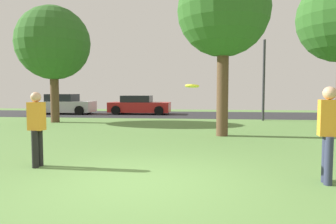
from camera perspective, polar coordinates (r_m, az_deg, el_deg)
The scene contains 10 objects.
ground_plane at distance 5.61m, azimuth -5.09°, elevation -13.15°, with size 44.00×44.00×0.00m, color #5B8442.
road_strip at distance 21.35m, azimuth 3.35°, elevation -0.50°, with size 44.00×6.40×0.01m, color #28282B.
oak_tree_left at distance 11.68m, azimuth 10.39°, elevation 18.13°, with size 3.34×3.34×6.24m.
maple_tree_near at distance 17.31m, azimuth -20.76°, elevation 11.94°, with size 3.81×3.81×6.07m.
person_thrower at distance 6.05m, azimuth 27.92°, elevation -3.03°, with size 0.34×0.30×1.73m.
person_catcher at distance 7.14m, azimuth -23.46°, elevation -2.43°, with size 0.34×0.30×1.63m.
frisbee_disc at distance 5.83m, azimuth 4.56°, elevation 4.90°, with size 0.31×0.31×0.06m.
parked_car_silver at distance 23.25m, azimuth -18.87°, elevation 1.29°, with size 4.12×2.03×1.44m.
parked_car_red at distance 21.89m, azimuth -5.43°, elevation 1.23°, with size 4.33×2.04×1.34m.
street_lamp_post at distance 17.81m, azimuth 17.56°, elevation 5.69°, with size 0.14×0.14×4.50m, color #2D2D33.
Camera 1 is at (1.06, -5.26, 1.65)m, focal length 32.40 mm.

